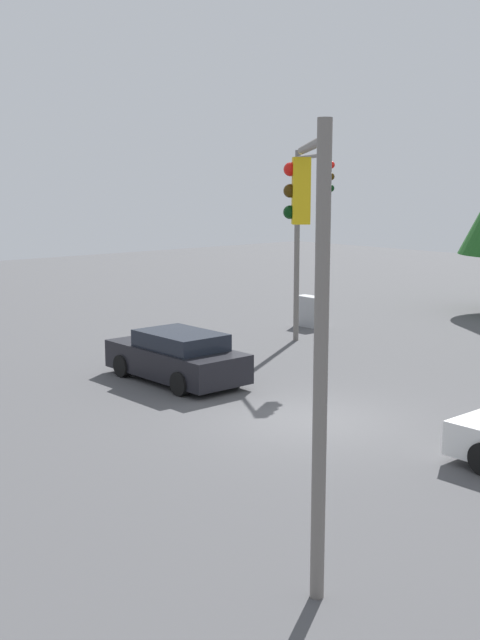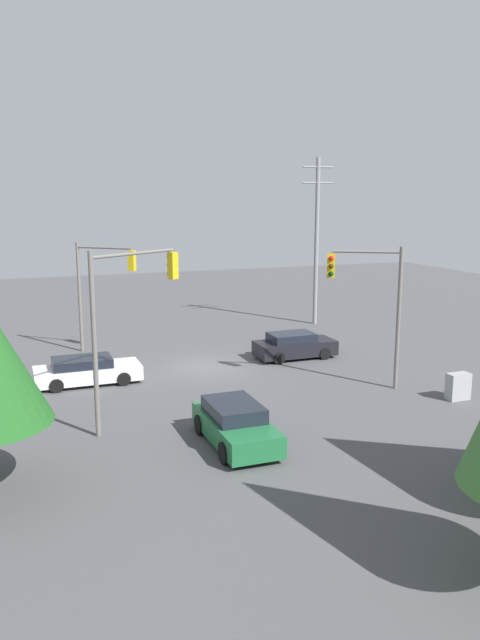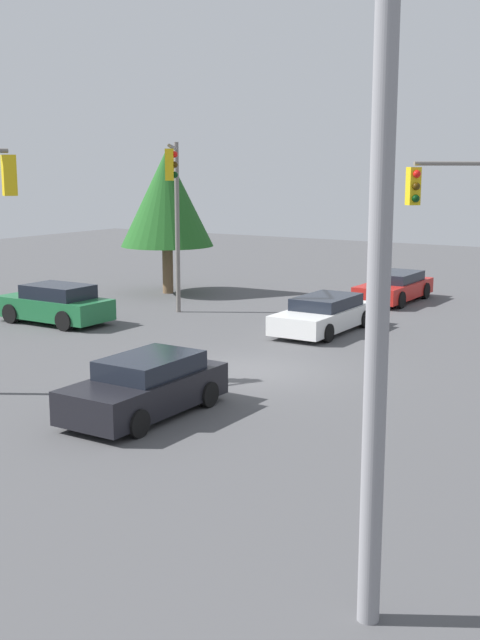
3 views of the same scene
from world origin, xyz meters
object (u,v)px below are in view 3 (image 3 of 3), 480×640
object	(u,v)px
sedan_red	(394,287)
sedan_green	(55,304)
traffic_signal_aux	(472,222)
sedan_dark	(146,387)
traffic_signal_cross	(175,198)
sedan_white	(324,314)

from	to	relation	value
sedan_red	sedan_green	size ratio (longest dim) A/B	1.09
traffic_signal_aux	sedan_red	bearing A→B (deg)	-106.26
sedan_red	sedan_green	bearing A→B (deg)	52.59
sedan_dark	traffic_signal_cross	xyz separation A→B (m)	(-9.94, -6.58, 3.89)
sedan_red	traffic_signal_cross	distance (m)	10.71
sedan_dark	sedan_white	world-z (taller)	sedan_dark
sedan_green	traffic_signal_cross	world-z (taller)	traffic_signal_cross
sedan_dark	sedan_white	distance (m)	10.91
sedan_green	traffic_signal_cross	distance (m)	5.88
sedan_white	sedan_dark	bearing A→B (deg)	94.53
traffic_signal_aux	sedan_white	bearing A→B (deg)	-65.22
sedan_white	traffic_signal_aux	distance (m)	6.68
sedan_red	traffic_signal_aux	size ratio (longest dim) A/B	0.79
sedan_green	sedan_dark	bearing A→B (deg)	-125.15
sedan_dark	traffic_signal_aux	bearing A→B (deg)	-116.41
traffic_signal_cross	sedan_red	bearing A→B (deg)	113.82
traffic_signal_cross	sedan_green	bearing A→B (deg)	-81.91
traffic_signal_aux	traffic_signal_cross	bearing A→B (deg)	-52.38
sedan_white	sedan_red	bearing A→B (deg)	-87.27
sedan_dark	traffic_signal_aux	size ratio (longest dim) A/B	0.71
sedan_green	traffic_signal_aux	size ratio (longest dim) A/B	0.72
sedan_dark	traffic_signal_cross	size ratio (longest dim) A/B	0.64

